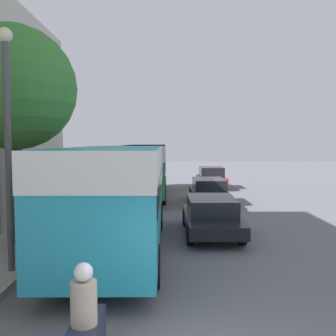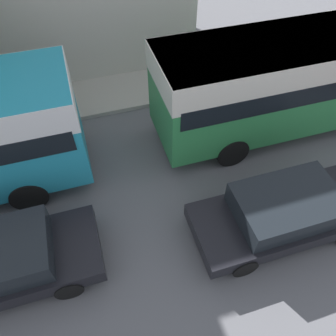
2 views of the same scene
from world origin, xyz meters
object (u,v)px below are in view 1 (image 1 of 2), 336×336
at_px(bus_lead, 118,185).
at_px(car_crossing, 211,177).
at_px(car_distant, 209,190).
at_px(motorcycle_behind_lead, 85,335).
at_px(bus_following, 145,163).
at_px(car_far_curb, 211,215).

xyz_separation_m(bus_lead, car_crossing, (4.74, 15.72, -1.27)).
bearing_deg(car_distant, motorcycle_behind_lead, -102.77).
relative_size(car_crossing, car_distant, 0.86).
distance_m(bus_following, car_crossing, 6.16).
height_order(motorcycle_behind_lead, car_far_curb, motorcycle_behind_lead).
height_order(motorcycle_behind_lead, car_crossing, motorcycle_behind_lead).
height_order(bus_following, car_crossing, bus_following).
distance_m(bus_following, motorcycle_behind_lead, 18.05).
bearing_deg(motorcycle_behind_lead, bus_lead, 93.13).
distance_m(bus_lead, car_far_curb, 3.99).
bearing_deg(bus_following, car_far_curb, -73.20).
bearing_deg(car_far_curb, car_crossing, -96.93).
distance_m(bus_lead, car_crossing, 16.47).
bearing_deg(motorcycle_behind_lead, car_distant, 77.23).
distance_m(bus_lead, bus_following, 11.76).
bearing_deg(car_distant, car_far_curb, -95.78).
bearing_deg(motorcycle_behind_lead, bus_following, 90.49).
distance_m(bus_lead, car_distant, 9.76).
xyz_separation_m(car_far_curb, car_distant, (0.68, 6.75, 0.00)).
relative_size(car_crossing, car_far_curb, 0.88).
bearing_deg(car_crossing, car_distant, 81.94).
bearing_deg(car_far_curb, bus_lead, 34.77).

